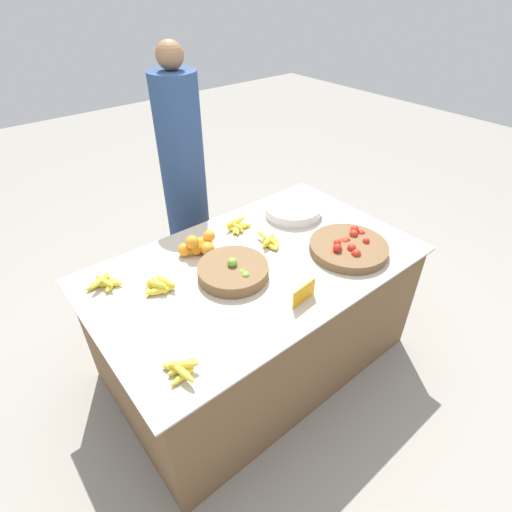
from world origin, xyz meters
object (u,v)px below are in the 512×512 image
Objects in this scene: price_sign at (304,293)px; metal_bowl at (293,210)px; vendor_person at (185,189)px; lime_bowl at (233,271)px; tomato_basket at (348,247)px.

metal_bowl is at bearing 44.19° from price_sign.
lime_bowl is at bearing -106.55° from vendor_person.
price_sign is (-0.49, -0.14, 0.02)m from tomato_basket.
lime_bowl is at bearing 105.42° from price_sign.
vendor_person is (0.13, 1.30, -0.00)m from price_sign.
vendor_person is at bearing 78.34° from price_sign.
price_sign is at bearing -68.71° from lime_bowl.
tomato_basket is at bearing -20.31° from lime_bowl.
lime_bowl is 0.21× the size of vendor_person.
metal_bowl is at bearing 21.45° from lime_bowl.
lime_bowl is 1.01× the size of metal_bowl.
lime_bowl is 0.84× the size of tomato_basket.
lime_bowl is at bearing 159.69° from tomato_basket.
vendor_person is (-0.36, 1.16, 0.02)m from tomato_basket.
metal_bowl is (0.68, 0.27, -0.00)m from lime_bowl.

